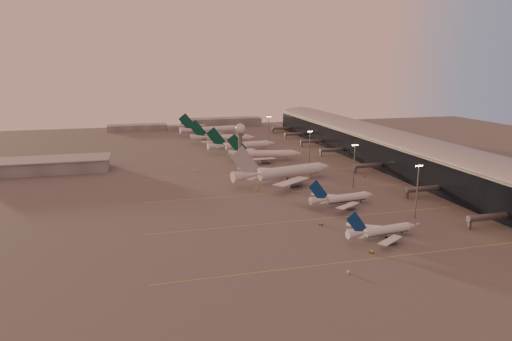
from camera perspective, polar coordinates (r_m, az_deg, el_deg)
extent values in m
plane|color=#535050|center=(192.80, 4.63, -7.39)|extent=(700.00, 700.00, 0.00)
cube|color=gold|center=(176.18, 17.91, -10.06)|extent=(180.00, 0.25, 0.02)
cube|color=gold|center=(212.65, 11.42, -5.63)|extent=(180.00, 0.25, 0.02)
cube|color=gold|center=(251.89, 6.94, -2.49)|extent=(180.00, 0.25, 0.02)
cube|color=gold|center=(292.79, 3.71, -0.20)|extent=(180.00, 0.25, 0.02)
cube|color=gold|center=(339.45, 1.05, 1.68)|extent=(180.00, 0.25, 0.02)
cube|color=black|center=(332.17, 16.06, 2.49)|extent=(36.00, 360.00, 18.00)
cylinder|color=gray|center=(330.70, 16.16, 4.03)|extent=(10.08, 360.00, 10.08)
cube|color=gray|center=(330.67, 16.16, 4.06)|extent=(40.00, 362.00, 0.80)
cylinder|color=#5C5F64|center=(217.90, 27.23, -5.17)|extent=(22.00, 2.80, 2.80)
cube|color=#5C5F64|center=(212.18, 25.14, -6.07)|extent=(1.20, 1.20, 4.40)
cylinder|color=#5C5F64|center=(252.16, 20.34, -2.16)|extent=(22.00, 2.80, 2.80)
cube|color=#5C5F64|center=(247.23, 18.39, -2.86)|extent=(1.20, 1.20, 4.40)
cylinder|color=#5C5F64|center=(299.87, 14.05, 0.63)|extent=(22.00, 2.80, 2.80)
cube|color=#5C5F64|center=(295.73, 12.32, 0.09)|extent=(1.20, 1.20, 4.40)
cylinder|color=#5C5F64|center=(348.90, 9.66, 2.56)|extent=(22.00, 2.80, 2.80)
cube|color=#5C5F64|center=(345.36, 8.14, 2.12)|extent=(1.20, 1.20, 4.40)
cylinder|color=#5C5F64|center=(386.92, 7.11, 3.68)|extent=(22.00, 2.80, 2.80)
cube|color=#5C5F64|center=(383.73, 5.71, 3.29)|extent=(1.20, 1.20, 4.40)
cylinder|color=#5C5F64|center=(425.69, 5.02, 4.60)|extent=(22.00, 2.80, 2.80)
cube|color=#5C5F64|center=(422.79, 3.73, 4.24)|extent=(1.20, 1.20, 4.40)
cylinder|color=#5C5F64|center=(463.13, 3.34, 5.32)|extent=(22.00, 2.80, 2.80)
cube|color=#5C5F64|center=(460.47, 2.15, 5.00)|extent=(1.20, 1.20, 4.40)
cube|color=slate|center=(321.97, -25.05, 0.52)|extent=(80.00, 25.00, 8.00)
cube|color=gray|center=(321.17, -25.12, 1.26)|extent=(82.00, 27.00, 0.60)
cylinder|color=#5C5F64|center=(302.73, -1.96, 2.39)|extent=(2.60, 2.60, 22.00)
cylinder|color=#5C5F64|center=(300.80, -1.98, 4.54)|extent=(5.20, 5.20, 1.20)
sphere|color=silver|center=(300.24, -1.98, 5.28)|extent=(6.40, 6.40, 6.40)
cylinder|color=#5C5F64|center=(299.75, -1.99, 5.98)|extent=(0.16, 0.16, 2.00)
cylinder|color=#5C5F64|center=(214.60, 19.48, -2.48)|extent=(0.56, 0.56, 25.00)
cube|color=#5C5F64|center=(211.84, 19.73, 0.65)|extent=(3.60, 0.25, 0.25)
sphere|color=#FFEABF|center=(211.09, 19.38, 0.53)|extent=(0.56, 0.56, 0.56)
sphere|color=#FFEABF|center=(211.64, 19.61, 0.54)|extent=(0.56, 0.56, 0.56)
sphere|color=#FFEABF|center=(212.20, 19.83, 0.55)|extent=(0.56, 0.56, 0.56)
sphere|color=#FFEABF|center=(212.77, 20.06, 0.57)|extent=(0.56, 0.56, 0.56)
cylinder|color=#5C5F64|center=(259.00, 12.17, 0.59)|extent=(0.56, 0.56, 25.00)
cube|color=#5C5F64|center=(256.71, 12.30, 3.21)|extent=(3.60, 0.25, 0.25)
sphere|color=#FFEABF|center=(256.11, 11.99, 3.11)|extent=(0.56, 0.56, 0.56)
sphere|color=#FFEABF|center=(256.56, 12.19, 3.11)|extent=(0.56, 0.56, 0.56)
sphere|color=#FFEABF|center=(257.01, 12.39, 3.12)|extent=(0.56, 0.56, 0.56)
sphere|color=#FFEABF|center=(257.46, 12.59, 3.13)|extent=(0.56, 0.56, 0.56)
cylinder|color=#5C5F64|center=(306.15, 6.71, 2.71)|extent=(0.56, 0.56, 25.00)
cube|color=#5C5F64|center=(304.22, 6.77, 4.94)|extent=(3.60, 0.25, 0.25)
sphere|color=#FFEABF|center=(303.73, 6.50, 4.85)|extent=(0.56, 0.56, 0.56)
sphere|color=#FFEABF|center=(304.09, 6.68, 4.86)|extent=(0.56, 0.56, 0.56)
sphere|color=#FFEABF|center=(304.46, 6.86, 4.86)|extent=(0.56, 0.56, 0.56)
sphere|color=#FFEABF|center=(304.82, 7.03, 4.87)|extent=(0.56, 0.56, 0.56)
cylinder|color=#5C5F64|center=(389.60, 1.60, 5.04)|extent=(0.56, 0.56, 25.00)
cube|color=#5C5F64|center=(388.09, 1.61, 6.79)|extent=(3.60, 0.25, 0.25)
sphere|color=#FFEABF|center=(387.72, 1.40, 6.73)|extent=(0.56, 0.56, 0.56)
sphere|color=#FFEABF|center=(388.00, 1.54, 6.73)|extent=(0.56, 0.56, 0.56)
sphere|color=#FFEABF|center=(388.28, 1.68, 6.73)|extent=(0.56, 0.56, 0.56)
sphere|color=#FFEABF|center=(388.56, 1.83, 6.74)|extent=(0.56, 0.56, 0.56)
cube|color=slate|center=(494.27, -14.61, 5.24)|extent=(60.00, 18.00, 6.00)
cube|color=slate|center=(512.11, -4.47, 6.05)|extent=(90.00, 20.00, 9.00)
cube|color=slate|center=(487.08, -8.69, 5.34)|extent=(40.00, 15.00, 5.00)
cylinder|color=silver|center=(190.46, 16.05, -7.26)|extent=(20.34, 5.91, 3.42)
cylinder|color=navy|center=(190.73, 16.04, -7.47)|extent=(19.82, 4.91, 2.46)
cone|color=silver|center=(197.78, 18.81, -6.69)|extent=(4.28, 3.88, 3.42)
cone|color=silver|center=(182.25, 12.48, -7.84)|extent=(8.78, 4.45, 3.42)
cube|color=silver|center=(181.65, 16.43, -8.49)|extent=(13.80, 11.12, 1.07)
cylinder|color=gray|center=(185.10, 16.62, -8.61)|extent=(4.13, 2.69, 2.22)
cube|color=gray|center=(184.75, 16.64, -8.34)|extent=(0.30, 0.26, 1.37)
cube|color=silver|center=(194.12, 13.36, -6.89)|extent=(14.77, 8.30, 1.07)
cylinder|color=gray|center=(194.52, 14.27, -7.39)|extent=(4.13, 2.69, 2.22)
cube|color=gray|center=(194.19, 14.28, -7.12)|extent=(0.30, 0.26, 1.37)
cube|color=navy|center=(180.58, 12.44, -6.61)|extent=(9.34, 1.49, 10.18)
cube|color=silver|center=(179.29, 13.20, -8.21)|extent=(4.05, 3.35, 0.22)
cube|color=silver|center=(185.23, 11.81, -7.43)|extent=(4.15, 2.63, 0.22)
cylinder|color=black|center=(195.86, 17.79, -7.53)|extent=(0.45, 0.45, 0.90)
cylinder|color=black|center=(191.76, 15.26, -7.79)|extent=(1.04, 0.57, 0.99)
cylinder|color=black|center=(188.86, 15.98, -8.17)|extent=(1.04, 0.57, 0.99)
cylinder|color=silver|center=(228.66, 11.26, -3.47)|extent=(22.52, 6.67, 3.78)
cylinder|color=navy|center=(228.90, 11.25, -3.68)|extent=(21.94, 5.56, 2.72)
cone|color=silver|center=(236.05, 13.95, -3.09)|extent=(4.76, 4.31, 3.78)
cone|color=silver|center=(220.46, 7.83, -3.84)|extent=(9.73, 4.97, 3.78)
cube|color=silver|center=(218.56, 11.40, -4.44)|extent=(15.24, 12.37, 1.19)
cylinder|color=gray|center=(222.26, 11.65, -4.62)|extent=(4.58, 3.00, 2.46)
cube|color=gray|center=(221.94, 11.66, -4.36)|extent=(0.33, 0.29, 1.51)
cube|color=silver|center=(233.52, 8.88, -3.19)|extent=(16.36, 9.10, 1.19)
cylinder|color=gray|center=(233.60, 9.71, -3.66)|extent=(4.58, 3.00, 2.46)
cube|color=gray|center=(233.29, 9.72, -3.41)|extent=(0.33, 0.29, 1.51)
cube|color=navy|center=(218.92, 7.77, -2.68)|extent=(10.33, 1.71, 11.27)
cube|color=silver|center=(216.92, 8.41, -4.12)|extent=(4.47, 3.72, 0.25)
cube|color=silver|center=(224.01, 7.29, -3.52)|extent=(4.59, 2.89, 0.25)
cylinder|color=black|center=(234.03, 12.96, -3.83)|extent=(0.50, 0.50, 1.00)
cylinder|color=black|center=(230.18, 10.56, -3.99)|extent=(1.15, 0.64, 1.09)
cylinder|color=black|center=(226.70, 11.16, -4.29)|extent=(1.15, 0.64, 1.09)
cylinder|color=silver|center=(270.53, 4.29, -0.36)|extent=(41.36, 15.80, 6.41)
cylinder|color=silver|center=(270.87, 4.29, -0.66)|extent=(40.14, 13.86, 4.61)
cone|color=silver|center=(284.14, 8.46, 0.18)|extent=(9.21, 8.08, 6.41)
cone|color=silver|center=(256.26, -1.20, -0.91)|extent=(18.21, 10.24, 6.41)
cube|color=silver|center=(251.66, 4.45, -1.67)|extent=(26.55, 24.60, 1.90)
cylinder|color=gray|center=(258.20, 4.89, -1.89)|extent=(8.69, 5.90, 4.16)
cube|color=gray|center=(257.82, 4.89, -1.57)|extent=(0.36, 0.32, 2.56)
cube|color=silver|center=(280.05, 0.69, -0.10)|extent=(30.19, 13.97, 1.90)
cylinder|color=gray|center=(279.64, 1.98, -0.67)|extent=(8.69, 5.90, 4.16)
cube|color=gray|center=(279.29, 1.98, -0.38)|extent=(0.36, 0.32, 2.56)
cube|color=#A7A9AF|center=(254.14, -1.38, 0.72)|extent=(17.35, 4.50, 19.01)
cube|color=silver|center=(249.24, -0.44, -1.28)|extent=(8.01, 7.34, 0.26)
cube|color=silver|center=(262.96, -2.05, -0.52)|extent=(8.39, 4.62, 0.26)
cylinder|color=black|center=(279.94, 6.97, -0.79)|extent=(0.52, 0.52, 1.03)
cylinder|color=black|center=(271.61, 3.43, -1.14)|extent=(1.23, 0.77, 1.14)
cylinder|color=black|center=(267.88, 3.94, -1.35)|extent=(1.23, 0.77, 1.14)
cylinder|color=silver|center=(327.85, 1.76, 1.93)|extent=(32.96, 11.96, 5.26)
cylinder|color=silver|center=(328.09, 1.76, 1.73)|extent=(32.02, 10.38, 3.78)
cone|color=silver|center=(329.92, 5.14, 1.95)|extent=(7.27, 6.46, 5.26)
cone|color=silver|center=(326.77, -2.28, 2.00)|extent=(14.46, 8.00, 5.26)
cube|color=silver|center=(314.11, 0.49, 1.27)|extent=(24.25, 11.76, 1.56)
cylinder|color=gray|center=(317.97, 1.18, 1.01)|extent=(6.88, 4.66, 3.42)
cube|color=gray|center=(317.71, 1.18, 1.23)|extent=(0.31, 0.28, 2.10)
cube|color=silver|center=(340.94, 0.24, 2.21)|extent=(21.63, 19.43, 1.56)
cylinder|color=gray|center=(338.42, 0.94, 1.76)|extent=(6.88, 4.66, 3.42)
cube|color=gray|center=(338.17, 0.94, 1.96)|extent=(0.31, 0.28, 2.10)
cube|color=#083F2F|center=(325.61, -2.41, 3.09)|extent=(14.20, 3.34, 15.55)
cube|color=silver|center=(320.55, -2.32, 1.81)|extent=(6.69, 3.81, 0.23)
cube|color=silver|center=(332.93, -2.33, 2.24)|extent=(6.42, 5.75, 0.23)
cylinder|color=black|center=(329.69, 3.91, 1.39)|extent=(0.45, 0.45, 0.91)
cylinder|color=black|center=(330.25, 1.28, 1.45)|extent=(1.07, 0.65, 1.00)
cylinder|color=black|center=(326.36, 1.33, 1.30)|extent=(1.07, 0.65, 1.00)
cylinder|color=silver|center=(361.59, -1.15, 3.03)|extent=(34.91, 8.70, 5.57)
cylinder|color=silver|center=(361.81, -1.15, 2.83)|extent=(34.08, 7.08, 4.01)
cone|color=silver|center=(368.66, 1.89, 3.22)|extent=(7.17, 6.16, 5.57)
cone|color=silver|center=(354.44, -4.91, 2.89)|extent=(14.94, 6.87, 5.57)
cube|color=silver|center=(345.55, -1.70, 2.39)|extent=(24.17, 18.61, 1.65)
cylinder|color=gray|center=(350.50, -1.22, 2.16)|extent=(6.99, 4.22, 3.62)
cube|color=gray|center=(350.26, -1.22, 2.37)|extent=(0.31, 0.27, 2.23)
cube|color=silver|center=(372.81, -3.11, 3.17)|extent=(25.38, 15.07, 1.65)
cylinder|color=gray|center=(371.22, -2.33, 2.77)|extent=(6.99, 4.22, 3.62)
cube|color=gray|center=(370.99, -2.33, 2.97)|extent=(0.31, 0.27, 2.23)
cube|color=#083F2F|center=(353.13, -5.04, 3.95)|extent=(15.30, 1.73, 16.49)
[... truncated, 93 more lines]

